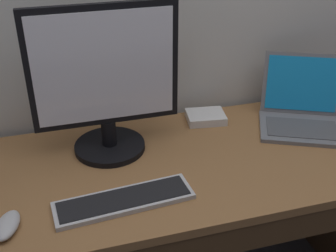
{
  "coord_description": "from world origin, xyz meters",
  "views": [
    {
      "loc": [
        -0.44,
        -1.14,
        1.6
      ],
      "look_at": [
        -0.11,
        0.0,
        0.93
      ],
      "focal_mm": 46.39,
      "sensor_mm": 36.0,
      "label": 1
    }
  ],
  "objects_px": {
    "computer_mouse": "(7,225)",
    "external_drive_box": "(206,117)",
    "external_monitor": "(106,88)",
    "laptop_space_gray": "(302,111)",
    "wired_keyboard": "(124,200)"
  },
  "relations": [
    {
      "from": "external_monitor",
      "to": "computer_mouse",
      "type": "height_order",
      "value": "external_monitor"
    },
    {
      "from": "computer_mouse",
      "to": "external_drive_box",
      "type": "distance_m",
      "value": 0.83
    },
    {
      "from": "laptop_space_gray",
      "to": "wired_keyboard",
      "type": "distance_m",
      "value": 0.79
    },
    {
      "from": "computer_mouse",
      "to": "external_drive_box",
      "type": "height_order",
      "value": "computer_mouse"
    },
    {
      "from": "computer_mouse",
      "to": "wired_keyboard",
      "type": "bearing_deg",
      "value": 21.12
    },
    {
      "from": "laptop_space_gray",
      "to": "computer_mouse",
      "type": "height_order",
      "value": "laptop_space_gray"
    },
    {
      "from": "laptop_space_gray",
      "to": "computer_mouse",
      "type": "relative_size",
      "value": 3.38
    },
    {
      "from": "computer_mouse",
      "to": "laptop_space_gray",
      "type": "bearing_deg",
      "value": 32.28
    },
    {
      "from": "wired_keyboard",
      "to": "external_drive_box",
      "type": "bearing_deg",
      "value": 44.82
    },
    {
      "from": "wired_keyboard",
      "to": "computer_mouse",
      "type": "relative_size",
      "value": 3.53
    },
    {
      "from": "wired_keyboard",
      "to": "computer_mouse",
      "type": "height_order",
      "value": "computer_mouse"
    },
    {
      "from": "computer_mouse",
      "to": "external_monitor",
      "type": "bearing_deg",
      "value": 60.33
    },
    {
      "from": "computer_mouse",
      "to": "external_drive_box",
      "type": "xyz_separation_m",
      "value": [
        0.72,
        0.42,
        -0.0
      ]
    },
    {
      "from": "wired_keyboard",
      "to": "external_drive_box",
      "type": "relative_size",
      "value": 2.84
    },
    {
      "from": "computer_mouse",
      "to": "external_drive_box",
      "type": "relative_size",
      "value": 0.81
    }
  ]
}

